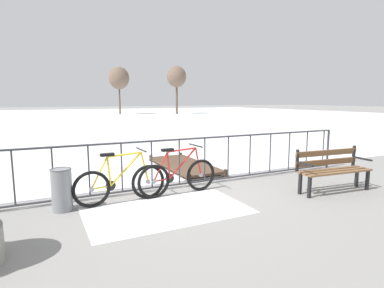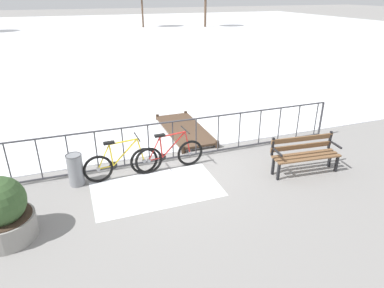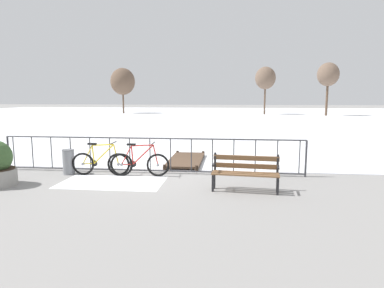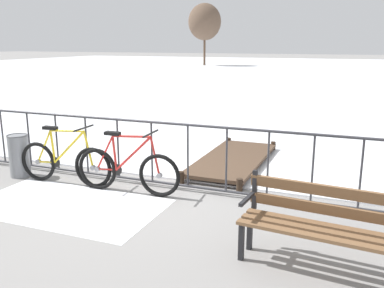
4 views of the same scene
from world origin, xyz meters
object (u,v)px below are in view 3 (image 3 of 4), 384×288
(bicycle_near_railing, at_px, (101,163))
(park_bench, at_px, (245,170))
(bicycle_second, at_px, (140,164))
(trash_bin, at_px, (69,162))

(bicycle_near_railing, xyz_separation_m, park_bench, (4.09, -1.17, 0.14))
(bicycle_second, bearing_deg, trash_bin, 179.09)
(bicycle_near_railing, height_order, bicycle_second, same)
(bicycle_second, height_order, park_bench, bicycle_second)
(bicycle_second, xyz_separation_m, park_bench, (2.94, -1.19, 0.14))
(park_bench, bearing_deg, bicycle_second, 158.04)
(bicycle_near_railing, xyz_separation_m, trash_bin, (-1.00, 0.05, 0.00))
(bicycle_second, distance_m, trash_bin, 2.15)
(bicycle_near_railing, distance_m, bicycle_second, 1.15)
(bicycle_near_railing, xyz_separation_m, bicycle_second, (1.15, 0.02, 0.00))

